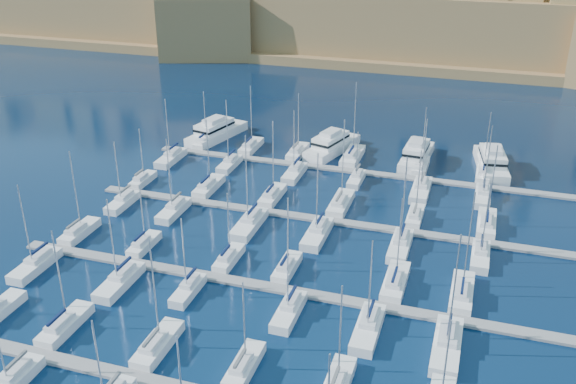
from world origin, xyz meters
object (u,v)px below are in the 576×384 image
(motor_yacht_d, at_px, (491,162))
(motor_yacht_b, at_px, (332,144))
(sailboat_2, at_px, (158,345))
(motor_yacht_c, at_px, (416,154))
(motor_yacht_a, at_px, (216,131))

(motor_yacht_d, bearing_deg, motor_yacht_b, -179.43)
(sailboat_2, bearing_deg, motor_yacht_d, 62.56)
(sailboat_2, relative_size, motor_yacht_b, 0.90)
(motor_yacht_c, bearing_deg, sailboat_2, -107.33)
(motor_yacht_b, relative_size, motor_yacht_c, 1.06)
(sailboat_2, height_order, motor_yacht_d, sailboat_2)
(motor_yacht_c, height_order, motor_yacht_d, same)
(motor_yacht_a, xyz_separation_m, motor_yacht_d, (59.32, -0.07, 0.00))
(sailboat_2, bearing_deg, motor_yacht_b, 86.84)
(sailboat_2, relative_size, motor_yacht_a, 0.86)
(motor_yacht_a, height_order, motor_yacht_d, same)
(motor_yacht_d, bearing_deg, motor_yacht_c, -177.82)
(motor_yacht_c, bearing_deg, motor_yacht_a, 179.19)
(motor_yacht_a, height_order, motor_yacht_b, same)
(motor_yacht_b, height_order, motor_yacht_d, same)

